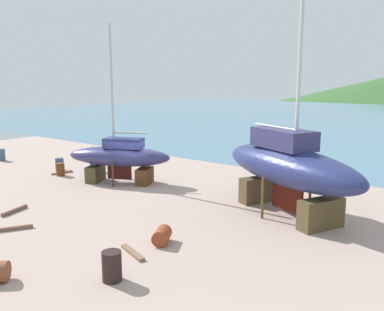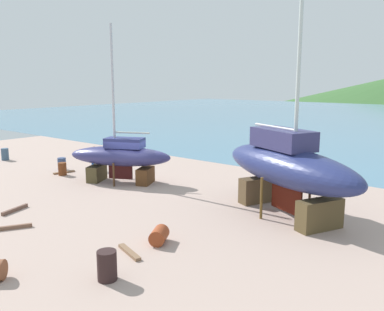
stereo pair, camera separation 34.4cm
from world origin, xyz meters
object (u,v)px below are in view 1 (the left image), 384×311
sailboat_large_starboard (288,166)px  barrel_rust_near (112,266)px  sailboat_mid_port (119,157)px  barrel_tar_black (162,236)px  barrel_by_slipway (60,169)px  worker (92,158)px  barrel_tipped_left (1,155)px  barrel_rust_mid (60,164)px

sailboat_large_starboard → barrel_rust_near: bearing=-73.7°
sailboat_mid_port → barrel_tar_black: 9.79m
barrel_rust_near → barrel_by_slipway: barrel_rust_near is taller
barrel_tar_black → worker: bearing=152.3°
sailboat_large_starboard → barrel_by_slipway: (-14.60, -1.94, -1.81)m
sailboat_mid_port → barrel_tar_black: size_ratio=10.58×
barrel_rust_near → barrel_tipped_left: size_ratio=1.02×
barrel_rust_mid → barrel_by_slipway: (1.42, -0.90, -0.01)m
barrel_rust_mid → barrel_tar_black: barrel_rust_mid is taller
barrel_tar_black → barrel_tipped_left: bearing=168.1°
barrel_rust_mid → barrel_by_slipway: barrel_rust_mid is taller
sailboat_mid_port → worker: bearing=-41.1°
sailboat_mid_port → barrel_rust_mid: sailboat_mid_port is taller
barrel_tipped_left → barrel_tar_black: bearing=-11.9°
worker → barrel_rust_mid: size_ratio=2.01×
barrel_rust_mid → barrel_tar_black: 14.77m
sailboat_large_starboard → barrel_tipped_left: sailboat_large_starboard is taller
sailboat_mid_port → sailboat_large_starboard: sailboat_large_starboard is taller
sailboat_mid_port → sailboat_large_starboard: 10.33m
worker → barrel_rust_near: bearing=-34.0°
worker → barrel_rust_mid: (-1.87, -1.30, -0.45)m
sailboat_large_starboard → barrel_tipped_left: size_ratio=15.83×
worker → barrel_rust_near: (12.76, -9.35, -0.40)m
sailboat_large_starboard → barrel_rust_near: (-1.40, -9.09, -1.76)m
sailboat_mid_port → barrel_by_slipway: size_ratio=11.20×
barrel_tipped_left → barrel_by_slipway: barrel_tipped_left is taller
worker → barrel_rust_mid: 2.32m
barrel_tar_black → barrel_rust_near: bearing=-76.4°
sailboat_large_starboard → barrel_by_slipway: size_ratio=17.52×
sailboat_mid_port → barrel_rust_mid: bearing=-23.6°
sailboat_mid_port → barrel_by_slipway: bearing=-11.1°
barrel_rust_mid → barrel_rust_near: barrel_rust_near is taller
barrel_by_slipway → worker: bearing=78.6°
sailboat_mid_port → barrel_tar_black: sailboat_mid_port is taller
worker → barrel_rust_mid: bearing=-142.9°
sailboat_mid_port → barrel_rust_near: sailboat_mid_port is taller
barrel_tipped_left → worker: bearing=13.9°
barrel_rust_near → barrel_rust_mid: bearing=151.2°
barrel_rust_near → barrel_tar_black: bearing=103.6°
barrel_tar_black → sailboat_large_starboard: bearing=70.6°
sailboat_large_starboard → barrel_by_slipway: 14.84m
barrel_tipped_left → barrel_rust_mid: bearing=6.6°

